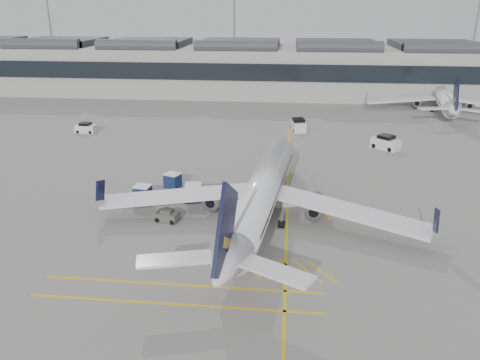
# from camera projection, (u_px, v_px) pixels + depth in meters

# --- Properties ---
(ground) EXTENTS (220.00, 220.00, 0.00)m
(ground) POSITION_uv_depth(u_px,v_px,m) (184.00, 226.00, 45.79)
(ground) COLOR gray
(ground) RESTS_ON ground
(terminal) EXTENTS (200.00, 20.45, 12.40)m
(terminal) POSITION_uv_depth(u_px,v_px,m) (249.00, 68.00, 110.49)
(terminal) COLOR #9E9E99
(terminal) RESTS_ON ground
(light_masts) EXTENTS (113.00, 0.60, 25.45)m
(light_masts) POSITION_uv_depth(u_px,v_px,m) (247.00, 28.00, 120.77)
(light_masts) COLOR slate
(light_masts) RESTS_ON ground
(apron_markings) EXTENTS (0.25, 60.00, 0.01)m
(apron_markings) POSITION_uv_depth(u_px,v_px,m) (288.00, 192.00, 54.11)
(apron_markings) COLOR gold
(apron_markings) RESTS_ON ground
(airliner_main) EXTENTS (32.52, 35.71, 9.51)m
(airliner_main) POSITION_uv_depth(u_px,v_px,m) (262.00, 193.00, 46.49)
(airliner_main) COLOR silver
(airliner_main) RESTS_ON ground
(airliner_far) EXTENTS (30.45, 33.53, 8.97)m
(airliner_far) POSITION_uv_depth(u_px,v_px,m) (444.00, 98.00, 93.87)
(airliner_far) COLOR silver
(airliner_far) RESTS_ON ground
(belt_loader) EXTENTS (5.11, 2.97, 2.03)m
(belt_loader) POSITION_uv_depth(u_px,v_px,m) (283.00, 199.00, 50.57)
(belt_loader) COLOR #BAB7B0
(belt_loader) RESTS_ON ground
(baggage_cart_a) EXTENTS (2.00, 1.77, 1.83)m
(baggage_cart_a) POSITION_uv_depth(u_px,v_px,m) (247.00, 202.00, 49.04)
(baggage_cart_a) COLOR gray
(baggage_cart_a) RESTS_ON ground
(baggage_cart_b) EXTENTS (2.26, 2.07, 1.93)m
(baggage_cart_b) POSITION_uv_depth(u_px,v_px,m) (173.00, 181.00, 54.64)
(baggage_cart_b) COLOR gray
(baggage_cart_b) RESTS_ON ground
(baggage_cart_c) EXTENTS (2.12, 1.85, 2.00)m
(baggage_cart_c) POSITION_uv_depth(u_px,v_px,m) (193.00, 192.00, 51.32)
(baggage_cart_c) COLOR gray
(baggage_cart_c) RESTS_ON ground
(baggage_cart_d) EXTENTS (2.03, 1.75, 1.95)m
(baggage_cart_d) POSITION_uv_depth(u_px,v_px,m) (143.00, 193.00, 50.95)
(baggage_cart_d) COLOR gray
(baggage_cart_d) RESTS_ON ground
(ramp_agent_a) EXTENTS (0.61, 0.67, 1.55)m
(ramp_agent_a) POSITION_uv_depth(u_px,v_px,m) (225.00, 201.00, 49.59)
(ramp_agent_a) COLOR #DC440B
(ramp_agent_a) RESTS_ON ground
(ramp_agent_b) EXTENTS (0.80, 0.63, 1.65)m
(ramp_agent_b) POSITION_uv_depth(u_px,v_px,m) (216.00, 195.00, 51.15)
(ramp_agent_b) COLOR #F7500D
(ramp_agent_b) RESTS_ON ground
(pushback_tug) EXTENTS (2.51, 1.85, 1.27)m
(pushback_tug) POSITION_uv_depth(u_px,v_px,m) (167.00, 216.00, 46.74)
(pushback_tug) COLOR #4D4F43
(pushback_tug) RESTS_ON ground
(safety_cone_nose) EXTENTS (0.32, 0.32, 0.45)m
(safety_cone_nose) POSITION_uv_depth(u_px,v_px,m) (266.00, 163.00, 63.27)
(safety_cone_nose) COLOR #F24C0A
(safety_cone_nose) RESTS_ON ground
(safety_cone_engine) EXTENTS (0.35, 0.35, 0.49)m
(safety_cone_engine) POSITION_uv_depth(u_px,v_px,m) (328.00, 216.00, 47.45)
(safety_cone_engine) COLOR #F24C0A
(safety_cone_engine) RESTS_ON ground
(service_van_left) EXTENTS (3.44, 1.87, 1.72)m
(service_van_left) POSITION_uv_depth(u_px,v_px,m) (86.00, 128.00, 78.62)
(service_van_left) COLOR silver
(service_van_left) RESTS_ON ground
(service_van_mid) EXTENTS (2.80, 4.40, 2.10)m
(service_van_mid) POSITION_uv_depth(u_px,v_px,m) (298.00, 125.00, 79.86)
(service_van_mid) COLOR silver
(service_van_mid) RESTS_ON ground
(service_van_right) EXTENTS (4.37, 4.31, 2.10)m
(service_van_right) POSITION_uv_depth(u_px,v_px,m) (386.00, 143.00, 69.83)
(service_van_right) COLOR silver
(service_van_right) RESTS_ON ground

